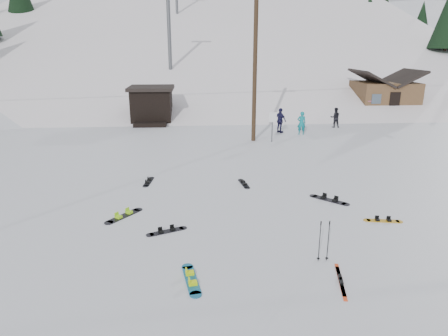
{
  "coord_description": "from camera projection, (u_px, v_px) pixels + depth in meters",
  "views": [
    {
      "loc": [
        -1.55,
        -10.43,
        5.76
      ],
      "look_at": [
        -0.57,
        3.7,
        1.4
      ],
      "focal_mm": 32.0,
      "sensor_mm": 36.0,
      "label": 1
    }
  ],
  "objects": [
    {
      "name": "ground",
      "position": [
        252.0,
        250.0,
        11.74
      ],
      "size": [
        200.0,
        200.0,
        0.0
      ],
      "primitive_type": "plane",
      "color": "silver",
      "rests_on": "ground"
    },
    {
      "name": "board_scatter_c",
      "position": [
        124.0,
        215.0,
        14.04
      ],
      "size": [
        1.15,
        1.38,
        0.12
      ],
      "rotation": [
        0.0,
        0.0,
        0.9
      ],
      "color": "black",
      "rests_on": "ground"
    },
    {
      "name": "treeline_crest",
      "position": [
        202.0,
        71.0,
        93.73
      ],
      "size": [
        50.0,
        6.0,
        10.0
      ],
      "primitive_type": null,
      "color": "black",
      "rests_on": "ski_slope"
    },
    {
      "name": "board_scatter_d",
      "position": [
        329.0,
        200.0,
        15.49
      ],
      "size": [
        1.28,
        1.25,
        0.12
      ],
      "rotation": [
        0.0,
        0.0,
        -0.77
      ],
      "color": "black",
      "rests_on": "ground"
    },
    {
      "name": "board_scatter_a",
      "position": [
        167.0,
        231.0,
        12.88
      ],
      "size": [
        1.28,
        0.69,
        0.1
      ],
      "rotation": [
        0.0,
        0.0,
        0.4
      ],
      "color": "black",
      "rests_on": "ground"
    },
    {
      "name": "utility_pole",
      "position": [
        255.0,
        64.0,
        23.84
      ],
      "size": [
        2.0,
        0.26,
        9.0
      ],
      "color": "#3A2819",
      "rests_on": "ground"
    },
    {
      "name": "lift_tower_near",
      "position": [
        169.0,
        22.0,
        37.76
      ],
      "size": [
        2.2,
        0.36,
        8.0
      ],
      "color": "#595B60",
      "rests_on": "ski_slope"
    },
    {
      "name": "lift_hut",
      "position": [
        152.0,
        104.0,
        30.97
      ],
      "size": [
        3.4,
        4.1,
        2.75
      ],
      "color": "black",
      "rests_on": "ground"
    },
    {
      "name": "board_scatter_b",
      "position": [
        149.0,
        182.0,
        17.54
      ],
      "size": [
        0.38,
        1.36,
        0.1
      ],
      "rotation": [
        0.0,
        0.0,
        1.45
      ],
      "color": "black",
      "rests_on": "ground"
    },
    {
      "name": "ski_poles",
      "position": [
        324.0,
        240.0,
        11.0
      ],
      "size": [
        0.33,
        0.09,
        1.19
      ],
      "color": "black",
      "rests_on": "ground"
    },
    {
      "name": "hero_skis",
      "position": [
        341.0,
        281.0,
        10.16
      ],
      "size": [
        0.43,
        1.66,
        0.09
      ],
      "rotation": [
        0.0,
        0.0,
        -0.2
      ],
      "color": "red",
      "rests_on": "ground"
    },
    {
      "name": "ski_slope",
      "position": [
        207.0,
        155.0,
        67.71
      ],
      "size": [
        60.0,
        85.24,
        65.97
      ],
      "primitive_type": "cube",
      "rotation": [
        0.31,
        0.0,
        0.0
      ],
      "color": "white",
      "rests_on": "ground"
    },
    {
      "name": "board_scatter_f",
      "position": [
        244.0,
        184.0,
        17.3
      ],
      "size": [
        0.41,
        1.3,
        0.09
      ],
      "rotation": [
        0.0,
        0.0,
        1.73
      ],
      "color": "black",
      "rests_on": "ground"
    },
    {
      "name": "cabin",
      "position": [
        384.0,
        96.0,
        35.17
      ],
      "size": [
        5.39,
        4.4,
        3.77
      ],
      "color": "brown",
      "rests_on": "ground"
    },
    {
      "name": "skier_dark",
      "position": [
        335.0,
        118.0,
        29.08
      ],
      "size": [
        0.75,
        0.62,
        1.44
      ],
      "primitive_type": "imported",
      "rotation": [
        0.0,
        0.0,
        3.04
      ],
      "color": "black",
      "rests_on": "ground"
    },
    {
      "name": "board_scatter_e",
      "position": [
        383.0,
        221.0,
        13.65
      ],
      "size": [
        1.3,
        0.43,
        0.09
      ],
      "rotation": [
        0.0,
        0.0,
        -0.17
      ],
      "color": "gold",
      "rests_on": "ground"
    },
    {
      "name": "trail_sign",
      "position": [
        272.0,
        122.0,
        24.51
      ],
      "size": [
        0.5,
        0.09,
        1.85
      ],
      "color": "#595B60",
      "rests_on": "ground"
    },
    {
      "name": "hero_snowboard",
      "position": [
        191.0,
        279.0,
        10.21
      ],
      "size": [
        0.53,
        1.59,
        0.11
      ],
      "rotation": [
        0.0,
        0.0,
        1.74
      ],
      "color": "#166A95",
      "rests_on": "ground"
    },
    {
      "name": "skier_pink",
      "position": [
        368.0,
        108.0,
        33.56
      ],
      "size": [
        1.07,
        0.76,
        1.51
      ],
      "primitive_type": "imported",
      "rotation": [
        0.0,
        0.0,
        3.36
      ],
      "color": "#F255A3",
      "rests_on": "ground"
    },
    {
      "name": "skier_navy",
      "position": [
        280.0,
        120.0,
        27.27
      ],
      "size": [
        0.91,
        1.04,
        1.69
      ],
      "primitive_type": "imported",
      "rotation": [
        0.0,
        0.0,
        2.2
      ],
      "color": "#181639",
      "rests_on": "ground"
    },
    {
      "name": "ridge_right",
      "position": [
        440.0,
        153.0,
        65.16
      ],
      "size": [
        45.66,
        93.98,
        54.59
      ],
      "primitive_type": "cube",
      "rotation": [
        0.21,
        -0.05,
        -0.12
      ],
      "color": "silver",
      "rests_on": "ground"
    },
    {
      "name": "skier_teal",
      "position": [
        301.0,
        123.0,
        26.71
      ],
      "size": [
        0.62,
        0.45,
        1.56
      ],
      "primitive_type": "imported",
      "rotation": [
        0.0,
        0.0,
        2.99
      ],
      "color": "#0C767F",
      "rests_on": "ground"
    }
  ]
}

